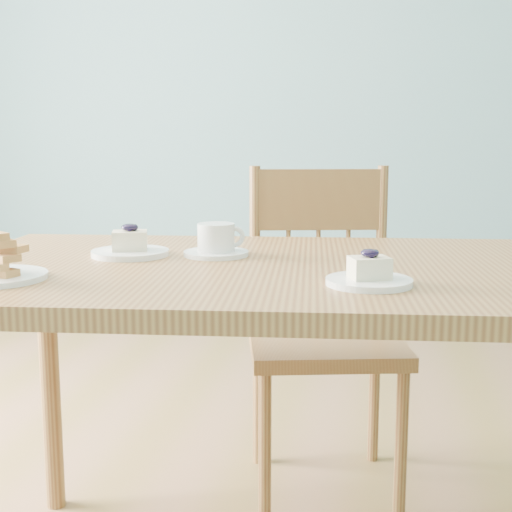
% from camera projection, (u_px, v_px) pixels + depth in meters
% --- Properties ---
extents(room, '(5.01, 5.01, 2.71)m').
position_uv_depth(room, '(132.00, 3.00, 1.63)').
color(room, '#895F40').
rests_on(room, ground).
extents(dining_table, '(1.53, 0.98, 0.78)m').
position_uv_depth(dining_table, '(284.00, 300.00, 1.53)').
color(dining_table, olive).
rests_on(dining_table, ground).
extents(dining_chair, '(0.52, 0.51, 0.96)m').
position_uv_depth(dining_chair, '(324.00, 326.00, 2.12)').
color(dining_chair, olive).
rests_on(dining_chair, ground).
extents(cheesecake_plate_near, '(0.16, 0.16, 0.07)m').
position_uv_depth(cheesecake_plate_near, '(369.00, 276.00, 1.31)').
color(cheesecake_plate_near, silver).
rests_on(cheesecake_plate_near, dining_table).
extents(cheesecake_plate_far, '(0.18, 0.18, 0.07)m').
position_uv_depth(cheesecake_plate_far, '(130.00, 248.00, 1.62)').
color(cheesecake_plate_far, silver).
rests_on(cheesecake_plate_far, dining_table).
extents(coffee_cup, '(0.15, 0.15, 0.07)m').
position_uv_depth(coffee_cup, '(217.00, 242.00, 1.62)').
color(coffee_cup, silver).
rests_on(coffee_cup, dining_table).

